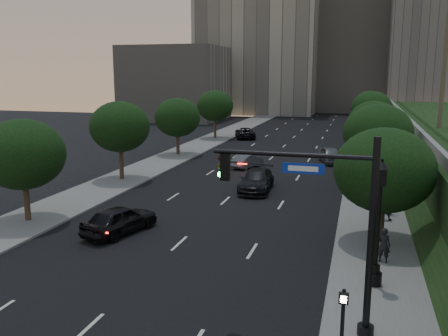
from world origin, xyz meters
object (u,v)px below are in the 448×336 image
(sedan_far_left, at_px, (245,133))
(street_lamp, at_px, (378,229))
(pedestrian_b, at_px, (386,207))
(sedan_far_right, at_px, (331,155))
(sedan_near_right, at_px, (256,180))
(pedestrian_a, at_px, (384,245))
(sedan_near_left, at_px, (120,219))
(traffic_signal_mast, at_px, (337,234))
(pedestrian_c, at_px, (390,201))
(sedan_mid_left, at_px, (247,161))

(sedan_far_left, bearing_deg, street_lamp, 91.72)
(pedestrian_b, bearing_deg, sedan_far_right, -67.99)
(sedan_near_right, relative_size, pedestrian_a, 3.30)
(sedan_near_left, distance_m, sedan_far_left, 41.14)
(sedan_near_right, xyz_separation_m, sedan_far_right, (4.78, 13.56, -0.01))
(traffic_signal_mast, bearing_deg, pedestrian_b, 80.56)
(street_lamp, bearing_deg, sedan_near_right, 118.86)
(sedan_near_right, relative_size, sedan_far_right, 1.19)
(sedan_far_left, relative_size, pedestrian_a, 3.23)
(pedestrian_a, relative_size, pedestrian_c, 0.94)
(street_lamp, height_order, sedan_near_left, street_lamp)
(traffic_signal_mast, distance_m, sedan_near_left, 14.71)
(street_lamp, relative_size, pedestrian_a, 3.31)
(sedan_near_right, distance_m, sedan_far_right, 14.38)
(sedan_mid_left, bearing_deg, sedan_near_left, 102.56)
(sedan_mid_left, bearing_deg, pedestrian_a, 138.18)
(sedan_mid_left, bearing_deg, sedan_far_right, -128.30)
(street_lamp, relative_size, sedan_mid_left, 1.41)
(traffic_signal_mast, distance_m, sedan_mid_left, 30.06)
(sedan_near_left, height_order, pedestrian_a, pedestrian_a)
(traffic_signal_mast, distance_m, sedan_near_right, 20.86)
(pedestrian_a, bearing_deg, pedestrian_c, -80.27)
(sedan_far_right, bearing_deg, sedan_near_right, -126.02)
(sedan_near_left, relative_size, sedan_near_right, 0.86)
(sedan_far_right, bearing_deg, sedan_far_left, 112.59)
(street_lamp, xyz_separation_m, pedestrian_b, (0.85, 9.75, -1.68))
(street_lamp, bearing_deg, sedan_far_right, 97.18)
(sedan_mid_left, distance_m, pedestrian_b, 18.72)
(sedan_near_right, relative_size, pedestrian_c, 3.12)
(pedestrian_c, bearing_deg, sedan_near_right, -28.33)
(sedan_near_right, height_order, pedestrian_c, pedestrian_c)
(traffic_signal_mast, distance_m, pedestrian_b, 14.41)
(pedestrian_b, bearing_deg, sedan_near_right, -21.96)
(traffic_signal_mast, bearing_deg, sedan_far_left, 107.01)
(sedan_near_left, height_order, sedan_mid_left, sedan_near_left)
(sedan_near_right, xyz_separation_m, pedestrian_b, (9.26, -5.51, 0.15))
(sedan_far_left, distance_m, pedestrian_b, 38.70)
(street_lamp, distance_m, pedestrian_a, 3.17)
(traffic_signal_mast, relative_size, street_lamp, 1.25)
(sedan_mid_left, distance_m, sedan_far_right, 8.94)
(traffic_signal_mast, xyz_separation_m, pedestrian_b, (2.32, 13.96, -2.71))
(sedan_near_left, distance_m, sedan_far_right, 27.40)
(sedan_far_right, distance_m, pedestrian_b, 19.59)
(street_lamp, xyz_separation_m, sedan_near_right, (-8.41, 15.26, -1.82))
(street_lamp, bearing_deg, pedestrian_c, 84.12)
(sedan_far_right, xyz_separation_m, pedestrian_b, (4.48, -19.07, 0.16))
(sedan_far_right, xyz_separation_m, pedestrian_c, (4.76, -17.83, 0.24))
(traffic_signal_mast, distance_m, pedestrian_a, 7.63)
(sedan_near_left, distance_m, pedestrian_b, 15.95)
(sedan_mid_left, height_order, pedestrian_a, pedestrian_a)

